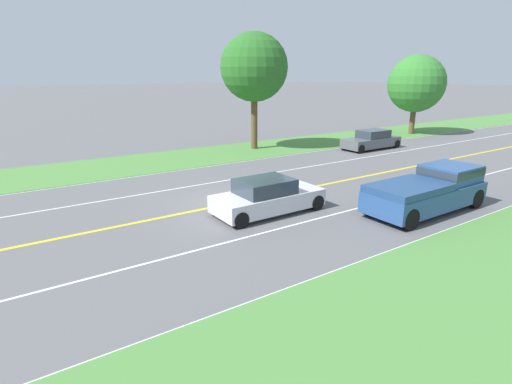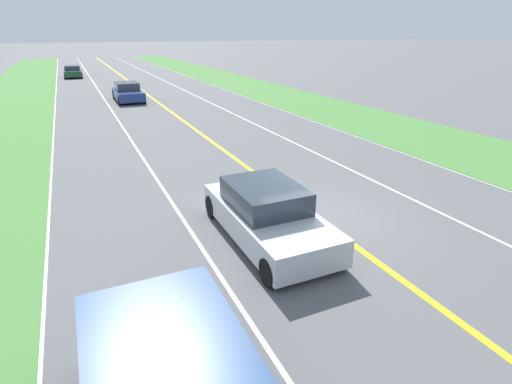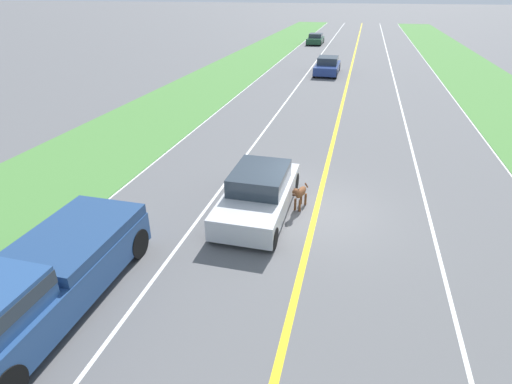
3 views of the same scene
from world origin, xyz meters
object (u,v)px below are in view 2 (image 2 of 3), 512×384
Objects in this scene: dog at (300,203)px; ego_car at (267,215)px; car_trailing_near at (128,92)px; car_trailing_mid at (73,72)px.

ego_car is at bearing 35.45° from dog.
car_trailing_near is at bearing -72.82° from dog.
car_trailing_mid is (3.35, -19.76, -0.04)m from car_trailing_near.
dog is at bearing 96.15° from car_trailing_mid.
ego_car reaches higher than car_trailing_near.
ego_car reaches higher than dog.
car_trailing_near is at bearing 99.63° from car_trailing_mid.
car_trailing_mid is (3.42, -43.64, -0.06)m from ego_car.
ego_car is 1.33m from dog.
ego_car is 23.87m from car_trailing_near.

